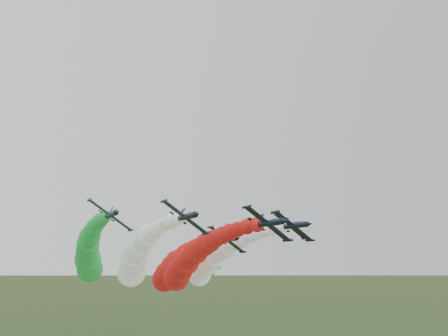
{
  "coord_description": "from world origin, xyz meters",
  "views": [
    {
      "loc": [
        -41.82,
        -76.81,
        35.66
      ],
      "look_at": [
        -0.65,
        5.37,
        54.98
      ],
      "focal_mm": 35.0,
      "sensor_mm": 36.0,
      "label": 1
    }
  ],
  "objects_px": {
    "jet_trail": "(172,269)",
    "jet_lead": "(187,264)",
    "jet_outer_left": "(89,256)",
    "jet_inner_left": "(136,259)",
    "jet_outer_right": "(215,259)",
    "jet_inner_right": "(212,261)"
  },
  "relations": [
    {
      "from": "jet_trail",
      "to": "jet_lead",
      "type": "bearing_deg",
      "value": -101.2
    },
    {
      "from": "jet_lead",
      "to": "jet_outer_left",
      "type": "relative_size",
      "value": 1.0
    },
    {
      "from": "jet_inner_left",
      "to": "jet_outer_right",
      "type": "distance_m",
      "value": 30.36
    },
    {
      "from": "jet_lead",
      "to": "jet_outer_right",
      "type": "distance_m",
      "value": 24.71
    },
    {
      "from": "jet_trail",
      "to": "jet_inner_left",
      "type": "bearing_deg",
      "value": -135.03
    },
    {
      "from": "jet_lead",
      "to": "jet_outer_left",
      "type": "distance_m",
      "value": 32.08
    },
    {
      "from": "jet_inner_right",
      "to": "jet_inner_left",
      "type": "bearing_deg",
      "value": 176.26
    },
    {
      "from": "jet_outer_left",
      "to": "jet_lead",
      "type": "bearing_deg",
      "value": -43.46
    },
    {
      "from": "jet_inner_right",
      "to": "jet_lead",
      "type": "bearing_deg",
      "value": -144.86
    },
    {
      "from": "jet_lead",
      "to": "jet_outer_right",
      "type": "height_order",
      "value": "jet_outer_right"
    },
    {
      "from": "jet_inner_left",
      "to": "jet_outer_right",
      "type": "relative_size",
      "value": 1.01
    },
    {
      "from": "jet_inner_right",
      "to": "jet_trail",
      "type": "xyz_separation_m",
      "value": [
        -6.26,
        18.94,
        -2.53
      ]
    },
    {
      "from": "jet_lead",
      "to": "jet_trail",
      "type": "distance_m",
      "value": 27.72
    },
    {
      "from": "jet_inner_right",
      "to": "jet_outer_right",
      "type": "distance_m",
      "value": 11.01
    },
    {
      "from": "jet_inner_left",
      "to": "jet_trail",
      "type": "xyz_separation_m",
      "value": [
        17.42,
        17.4,
        -3.11
      ]
    },
    {
      "from": "jet_outer_left",
      "to": "jet_inner_left",
      "type": "bearing_deg",
      "value": -47.68
    },
    {
      "from": "jet_inner_left",
      "to": "jet_outer_right",
      "type": "height_order",
      "value": "jet_outer_right"
    },
    {
      "from": "jet_inner_left",
      "to": "jet_outer_right",
      "type": "xyz_separation_m",
      "value": [
        29.31,
        7.88,
        0.19
      ]
    },
    {
      "from": "jet_outer_left",
      "to": "jet_inner_right",
      "type": "bearing_deg",
      "value": -21.63
    },
    {
      "from": "jet_lead",
      "to": "jet_inner_right",
      "type": "xyz_separation_m",
      "value": [
        11.63,
        8.19,
        0.71
      ]
    },
    {
      "from": "jet_inner_right",
      "to": "jet_outer_right",
      "type": "relative_size",
      "value": 1.0
    },
    {
      "from": "jet_trail",
      "to": "jet_outer_right",
      "type": "bearing_deg",
      "value": -38.65
    }
  ]
}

